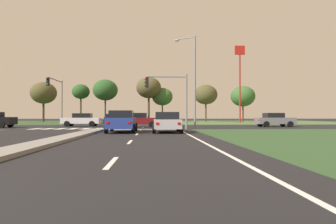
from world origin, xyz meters
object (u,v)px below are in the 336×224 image
at_px(street_lamp_second, 193,77).
at_px(pedestrian_at_median, 124,116).
at_px(car_navy_second, 112,118).
at_px(treeline_near, 44,93).
at_px(treeline_fourth, 149,88).
at_px(car_white_fourth, 82,120).
at_px(car_silver_third, 167,122).
at_px(car_blue_near, 122,121).
at_px(car_maroon_eighth, 138,120).
at_px(treeline_second, 81,92).
at_px(car_grey_seventh, 274,120).
at_px(treeline_fifth, 162,97).
at_px(traffic_signal_near_right, 170,91).
at_px(fastfood_pole_sign, 240,68).
at_px(treeline_third, 105,90).
at_px(treeline_seventh, 243,96).
at_px(traffic_signal_far_left, 57,93).
at_px(treeline_sixth, 206,95).

height_order(street_lamp_second, pedestrian_at_median, street_lamp_second).
relative_size(car_navy_second, treeline_near, 0.50).
distance_m(pedestrian_at_median, treeline_fourth, 17.99).
bearing_deg(car_white_fourth, car_silver_third, -144.91).
xyz_separation_m(car_blue_near, pedestrian_at_median, (-2.09, 23.30, 0.40)).
relative_size(car_maroon_eighth, treeline_second, 0.59).
bearing_deg(car_silver_third, pedestrian_at_median, 102.89).
distance_m(car_white_fourth, pedestrian_at_median, 11.00).
distance_m(treeline_near, treeline_fourth, 22.23).
relative_size(car_grey_seventh, pedestrian_at_median, 2.35).
bearing_deg(street_lamp_second, treeline_fifth, 93.52).
xyz_separation_m(car_silver_third, car_maroon_eighth, (-2.57, 10.37, 0.02)).
relative_size(street_lamp_second, treeline_fourth, 0.99).
relative_size(car_silver_third, treeline_second, 0.58).
height_order(car_grey_seventh, treeline_second, treeline_second).
distance_m(traffic_signal_near_right, pedestrian_at_median, 19.50).
distance_m(car_silver_third, street_lamp_second, 9.68).
bearing_deg(fastfood_pole_sign, treeline_second, 166.01).
relative_size(treeline_near, treeline_fifth, 1.15).
relative_size(car_grey_seventh, treeline_near, 0.50).
bearing_deg(pedestrian_at_median, car_blue_near, -66.45).
bearing_deg(treeline_third, car_grey_seventh, -48.64).
distance_m(car_grey_seventh, treeline_near, 48.25).
bearing_deg(fastfood_pole_sign, car_white_fourth, -144.26).
height_order(car_navy_second, car_silver_third, car_navy_second).
relative_size(fastfood_pole_sign, treeline_seventh, 1.81).
bearing_deg(car_blue_near, car_maroon_eighth, 85.91).
relative_size(car_silver_third, car_maroon_eighth, 0.99).
xyz_separation_m(treeline_fifth, treeline_seventh, (17.36, -0.60, 0.10)).
bearing_deg(treeline_second, car_blue_near, -72.18).
distance_m(treeline_near, treeline_third, 14.57).
bearing_deg(car_navy_second, treeline_fifth, -121.67).
relative_size(car_grey_seventh, traffic_signal_near_right, 0.83).
distance_m(street_lamp_second, pedestrian_at_median, 18.11).
bearing_deg(car_blue_near, treeline_second, 107.82).
relative_size(treeline_second, treeline_third, 0.90).
height_order(fastfood_pole_sign, treeline_fourth, fastfood_pole_sign).
distance_m(traffic_signal_far_left, treeline_second, 21.91).
xyz_separation_m(car_maroon_eighth, traffic_signal_near_right, (3.15, -5.24, 2.66)).
bearing_deg(street_lamp_second, car_white_fourth, 156.98).
bearing_deg(traffic_signal_far_left, street_lamp_second, -27.10).
height_order(car_white_fourth, pedestrian_at_median, pedestrian_at_median).
distance_m(car_maroon_eighth, treeline_fifth, 31.63).
distance_m(street_lamp_second, treeline_second, 35.26).
xyz_separation_m(treeline_fourth, treeline_sixth, (12.12, 0.25, -1.38)).
bearing_deg(pedestrian_at_median, car_white_fourth, -92.72).
height_order(car_white_fourth, car_grey_seventh, car_grey_seventh).
relative_size(car_blue_near, treeline_fifth, 0.62).
bearing_deg(treeline_fifth, car_navy_second, -121.67).
xyz_separation_m(traffic_signal_near_right, treeline_sixth, (9.64, 35.31, 2.29)).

